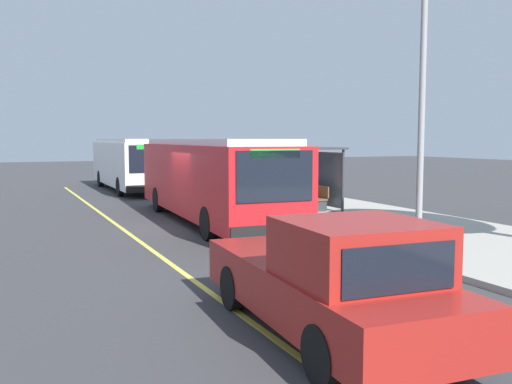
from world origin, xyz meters
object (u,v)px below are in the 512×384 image
at_px(route_sign_post, 303,169).
at_px(pedestrian_commuter, 257,184).
at_px(transit_bus_main, 211,177).
at_px(pickup_truck, 332,281).
at_px(waiting_bench, 314,197).
at_px(transit_bus_second, 129,162).

bearing_deg(route_sign_post, pedestrian_commuter, 177.31).
bearing_deg(route_sign_post, transit_bus_main, -130.67).
bearing_deg(pedestrian_commuter, route_sign_post, -2.69).
distance_m(pickup_truck, route_sign_post, 10.92).
xyz_separation_m(waiting_bench, pedestrian_commuter, (-1.52, -1.85, 0.48)).
bearing_deg(transit_bus_second, pedestrian_commuter, 13.18).
relative_size(pickup_truck, route_sign_post, 1.97).
height_order(pickup_truck, route_sign_post, route_sign_post).
bearing_deg(waiting_bench, pedestrian_commuter, -129.35).
xyz_separation_m(transit_bus_main, pedestrian_commuter, (-2.05, 2.74, -0.50)).
xyz_separation_m(transit_bus_second, route_sign_post, (15.87, 2.53, 0.34)).
distance_m(pickup_truck, pedestrian_commuter, 14.83).
height_order(transit_bus_second, pedestrian_commuter, transit_bus_second).
distance_m(waiting_bench, route_sign_post, 3.65).
relative_size(pickup_truck, pedestrian_commuter, 3.26).
bearing_deg(waiting_bench, route_sign_post, -36.98).
bearing_deg(waiting_bench, pickup_truck, -29.44).
height_order(route_sign_post, pedestrian_commuter, route_sign_post).
bearing_deg(pickup_truck, route_sign_post, 152.92).
bearing_deg(route_sign_post, transit_bus_second, -170.95).
height_order(waiting_bench, route_sign_post, route_sign_post).
bearing_deg(transit_bus_second, waiting_bench, 19.18).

